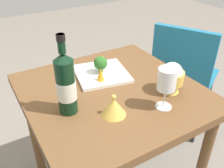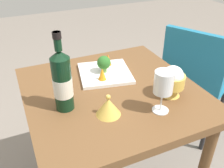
{
  "view_description": "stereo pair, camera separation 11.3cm",
  "coord_description": "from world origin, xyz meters",
  "views": [
    {
      "loc": [
        -0.83,
        0.49,
        1.36
      ],
      "look_at": [
        0.0,
        0.0,
        0.76
      ],
      "focal_mm": 40.06,
      "sensor_mm": 36.0,
      "label": 1
    },
    {
      "loc": [
        -0.88,
        0.39,
        1.36
      ],
      "look_at": [
        0.0,
        0.0,
        0.76
      ],
      "focal_mm": 40.06,
      "sensor_mm": 36.0,
      "label": 2
    }
  ],
  "objects": [
    {
      "name": "carrot_garnish_right",
      "position": [
        0.21,
        -0.07,
        0.78
      ],
      "size": [
        0.04,
        0.04,
        0.06
      ],
      "color": "orange",
      "rests_on": "serving_plate"
    },
    {
      "name": "chair_near_window",
      "position": [
        0.23,
        -0.7,
        0.53
      ],
      "size": [
        0.54,
        0.54,
        0.85
      ],
      "rotation": [
        0.0,
        0.0,
        3.64
      ],
      "color": "teal",
      "rests_on": "ground_plane"
    },
    {
      "name": "wine_bottle",
      "position": [
        -0.05,
        0.23,
        0.86
      ],
      "size": [
        0.08,
        0.08,
        0.33
      ],
      "color": "black",
      "rests_on": "dining_table"
    },
    {
      "name": "dining_table",
      "position": [
        0.0,
        0.0,
        0.63
      ],
      "size": [
        0.78,
        0.78,
        0.73
      ],
      "color": "brown",
      "rests_on": "ground_plane"
    },
    {
      "name": "rice_bowl",
      "position": [
        -0.14,
        -0.22,
        0.8
      ],
      "size": [
        0.11,
        0.11,
        0.14
      ],
      "color": "gold",
      "rests_on": "dining_table"
    },
    {
      "name": "carrot_garnish_left",
      "position": [
        0.08,
        0.02,
        0.78
      ],
      "size": [
        0.04,
        0.04,
        0.06
      ],
      "color": "orange",
      "rests_on": "serving_plate"
    },
    {
      "name": "wine_glass",
      "position": [
        -0.22,
        -0.12,
        0.86
      ],
      "size": [
        0.08,
        0.08,
        0.18
      ],
      "color": "white",
      "rests_on": "dining_table"
    },
    {
      "name": "serving_plate",
      "position": [
        0.14,
        -0.02,
        0.74
      ],
      "size": [
        0.29,
        0.29,
        0.02
      ],
      "rotation": [
        0.0,
        0.0,
        -0.2
      ],
      "color": "white",
      "rests_on": "dining_table"
    },
    {
      "name": "rice_bowl_lid",
      "position": [
        -0.16,
        0.09,
        0.77
      ],
      "size": [
        0.1,
        0.1,
        0.09
      ],
      "color": "gold",
      "rests_on": "dining_table"
    },
    {
      "name": "broccoli_floret",
      "position": [
        0.14,
        -0.02,
        0.8
      ],
      "size": [
        0.07,
        0.07,
        0.09
      ],
      "color": "#729E4C",
      "rests_on": "serving_plate"
    }
  ]
}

